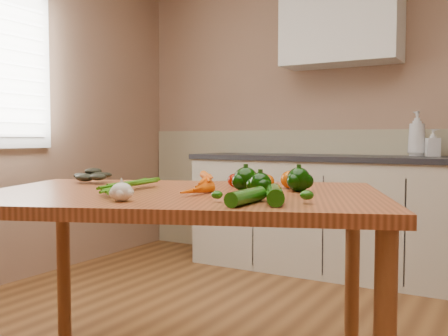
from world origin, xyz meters
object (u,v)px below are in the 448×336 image
table (181,215)px  tomato_c (290,180)px  soap_bottle_b (433,143)px  tomato_a (235,180)px  pepper_b (299,180)px  pepper_a (246,180)px  zucchini_a (275,195)px  leafy_greens (92,171)px  carrot_bunch (180,182)px  garlic_bulb (122,192)px  pepper_c (260,184)px  zucchini_b (246,197)px  tomato_b (267,181)px

table → tomato_c: tomato_c is taller
table → soap_bottle_b: 2.33m
soap_bottle_b → tomato_a: soap_bottle_b is taller
pepper_b → pepper_a: bearing=-140.9°
zucchini_a → pepper_b: bearing=100.2°
table → leafy_greens: leafy_greens is taller
pepper_a → leafy_greens: bearing=179.4°
carrot_bunch → tomato_a: 0.29m
leafy_greens → zucchini_a: bearing=-13.4°
table → garlic_bulb: size_ratio=24.50×
tomato_a → soap_bottle_b: bearing=75.2°
pepper_c → tomato_c: size_ratio=1.02×
leafy_greens → pepper_a: size_ratio=2.30×
pepper_a → zucchini_b: bearing=-62.1°
carrot_bunch → tomato_c: size_ratio=3.53×
soap_bottle_b → garlic_bulb: soap_bottle_b is taller
table → zucchini_b: (0.40, -0.21, 0.12)m
carrot_bunch → pepper_b: pepper_b is taller
pepper_c → leafy_greens: bearing=175.3°
tomato_a → zucchini_b: size_ratio=0.29×
soap_bottle_b → tomato_c: 1.94m
carrot_bunch → tomato_c: 0.46m
zucchini_a → tomato_b: bearing=118.1°
tomato_c → zucchini_b: bearing=-82.5°
table → zucchini_a: 0.50m
table → pepper_b: pepper_b is taller
table → soap_bottle_b: (0.62, 2.23, 0.27)m
tomato_b → zucchini_a: 0.50m
soap_bottle_b → pepper_b: (-0.22, -2.00, -0.13)m
zucchini_a → table: bearing=162.6°
carrot_bunch → leafy_greens: 0.59m
zucchini_a → zucchini_b: 0.09m
pepper_b → zucchini_b: bearing=-90.3°
leafy_greens → carrot_bunch: bearing=-11.1°
tomato_a → tomato_c: bearing=13.5°
tomato_a → zucchini_b: bearing=-57.4°
table → pepper_c: bearing=-17.1°
tomato_b → zucchini_b: 0.53m
soap_bottle_b → zucchini_a: 2.38m
tomato_c → pepper_b: bearing=-51.2°
pepper_c → garlic_bulb: bearing=-130.2°
table → garlic_bulb: 0.37m
soap_bottle_b → zucchini_a: bearing=154.1°
pepper_c → tomato_a: pepper_c is taller
table → pepper_c: (0.33, 0.03, 0.13)m
table → pepper_c: 0.36m
carrot_bunch → tomato_b: carrot_bunch is taller
soap_bottle_b → tomato_c: bearing=149.1°
carrot_bunch → pepper_a: pepper_a is taller
soap_bottle_b → tomato_c: soap_bottle_b is taller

